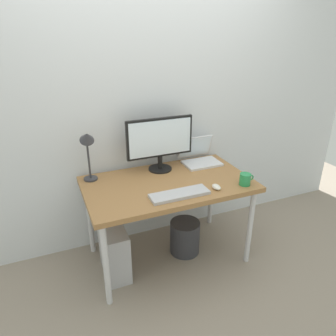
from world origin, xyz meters
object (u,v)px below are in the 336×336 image
object	(u,v)px
wastebasket	(185,237)
keyboard	(180,194)
coffee_mug	(245,179)
computer_tower	(114,251)
laptop	(199,156)
desk	(168,189)
mouse	(216,187)
monitor	(160,141)
desk_lamp	(88,145)

from	to	relation	value
wastebasket	keyboard	bearing A→B (deg)	-125.09
coffee_mug	computer_tower	world-z (taller)	coffee_mug
laptop	wastebasket	world-z (taller)	laptop
desk	wastebasket	world-z (taller)	desk
mouse	laptop	bearing A→B (deg)	76.49
monitor	mouse	bearing A→B (deg)	-62.44
keyboard	wastebasket	distance (m)	0.66
keyboard	coffee_mug	distance (m)	0.54
laptop	coffee_mug	bearing A→B (deg)	-78.01
desk	laptop	bearing A→B (deg)	32.85
mouse	monitor	bearing A→B (deg)	117.56
desk_lamp	wastebasket	bearing A→B (deg)	-18.93
mouse	coffee_mug	world-z (taller)	coffee_mug
wastebasket	computer_tower	bearing A→B (deg)	-177.12
mouse	computer_tower	distance (m)	0.96
keyboard	computer_tower	world-z (taller)	keyboard
desk	wastebasket	bearing A→B (deg)	0.86
mouse	computer_tower	size ratio (longest dim) A/B	0.21
monitor	desk_lamp	bearing A→B (deg)	179.94
desk_lamp	mouse	distance (m)	1.02
mouse	wastebasket	bearing A→B (deg)	117.14
keyboard	laptop	bearing A→B (deg)	50.09
laptop	computer_tower	size ratio (longest dim) A/B	0.76
monitor	computer_tower	bearing A→B (deg)	-151.30
monitor	wastebasket	size ratio (longest dim) A/B	1.90
laptop	keyboard	world-z (taller)	laptop
coffee_mug	monitor	bearing A→B (deg)	133.77
desk	desk_lamp	distance (m)	0.71
monitor	wastebasket	distance (m)	0.88
desk	monitor	world-z (taller)	monitor
coffee_mug	wastebasket	distance (m)	0.77
desk	computer_tower	size ratio (longest dim) A/B	3.12
desk	coffee_mug	bearing A→B (deg)	-27.38
keyboard	wastebasket	xyz separation A→B (m)	(0.17, 0.24, -0.58)
desk	mouse	distance (m)	0.39
computer_tower	wastebasket	distance (m)	0.64
desk_lamp	mouse	size ratio (longest dim) A/B	4.83
laptop	keyboard	bearing A→B (deg)	-129.91
laptop	desk_lamp	world-z (taller)	desk_lamp
desk	coffee_mug	distance (m)	0.61
coffee_mug	computer_tower	distance (m)	1.18
computer_tower	wastebasket	world-z (taller)	computer_tower
coffee_mug	computer_tower	xyz separation A→B (m)	(-1.01, 0.25, -0.56)
laptop	coffee_mug	xyz separation A→B (m)	(0.12, -0.54, -0.01)
computer_tower	desk_lamp	bearing A→B (deg)	106.08
keyboard	computer_tower	xyz separation A→B (m)	(-0.47, 0.21, -0.52)
desk_lamp	monitor	bearing A→B (deg)	-0.06
monitor	laptop	bearing A→B (deg)	3.11
mouse	coffee_mug	xyz separation A→B (m)	(0.24, -0.02, 0.03)
desk	keyboard	world-z (taller)	keyboard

